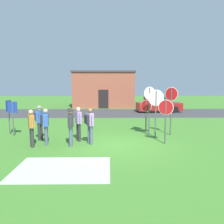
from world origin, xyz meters
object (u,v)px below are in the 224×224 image
(person_with_sunhat, at_px, (71,125))
(person_on_left, at_px, (31,126))
(info_panel_middle, at_px, (9,111))
(stop_sign_tallest, at_px, (146,110))
(stop_sign_rear_left, at_px, (171,103))
(person_holding_notes, at_px, (90,123))
(parked_car_on_street, at_px, (158,105))
(stop_sign_center_cluster, at_px, (166,114))
(info_panel_leftmost, at_px, (13,112))
(person_near_signs, at_px, (45,124))
(person_in_blue, at_px, (78,122))
(person_in_teal, at_px, (39,120))
(stop_sign_nearest, at_px, (156,105))
(stop_sign_leaning_right, at_px, (149,103))

(person_with_sunhat, bearing_deg, person_on_left, -175.96)
(info_panel_middle, bearing_deg, stop_sign_tallest, 4.08)
(stop_sign_rear_left, height_order, person_with_sunhat, stop_sign_rear_left)
(person_holding_notes, bearing_deg, parked_car_on_street, 64.54)
(stop_sign_tallest, height_order, person_on_left, stop_sign_tallest)
(stop_sign_center_cluster, distance_m, info_panel_leftmost, 7.99)
(person_near_signs, height_order, person_in_blue, same)
(person_in_teal, relative_size, person_holding_notes, 1.03)
(person_in_blue, bearing_deg, person_near_signs, -155.19)
(parked_car_on_street, distance_m, stop_sign_nearest, 11.13)
(person_in_blue, distance_m, info_panel_leftmost, 3.85)
(person_on_left, xyz_separation_m, info_panel_middle, (-2.09, 2.60, 0.37))
(stop_sign_tallest, xyz_separation_m, person_on_left, (-5.63, -3.15, -0.33))
(info_panel_middle, bearing_deg, stop_sign_leaning_right, -2.87)
(stop_sign_leaning_right, xyz_separation_m, person_in_teal, (-5.67, -0.90, -0.78))
(stop_sign_leaning_right, xyz_separation_m, person_in_blue, (-3.68, -1.18, -0.84))
(stop_sign_nearest, height_order, info_panel_leftmost, stop_sign_nearest)
(stop_sign_rear_left, xyz_separation_m, info_panel_middle, (-8.94, 0.28, -0.47))
(stop_sign_center_cluster, bearing_deg, info_panel_middle, 165.24)
(stop_sign_rear_left, relative_size, stop_sign_tallest, 1.39)
(person_on_left, height_order, person_with_sunhat, person_with_sunhat)
(stop_sign_nearest, xyz_separation_m, stop_sign_tallest, (-0.29, 1.34, -0.46))
(stop_sign_nearest, bearing_deg, stop_sign_tallest, 102.01)
(stop_sign_nearest, xyz_separation_m, person_with_sunhat, (-4.18, -1.69, -0.76))
(stop_sign_leaning_right, height_order, person_in_blue, stop_sign_leaning_right)
(person_near_signs, relative_size, person_in_teal, 0.97)
(person_with_sunhat, height_order, person_in_blue, person_with_sunhat)
(stop_sign_tallest, bearing_deg, parked_car_on_street, 73.94)
(stop_sign_center_cluster, distance_m, person_holding_notes, 3.57)
(stop_sign_rear_left, bearing_deg, stop_sign_center_cluster, -111.82)
(person_in_teal, relative_size, person_in_blue, 1.03)
(person_on_left, relative_size, person_with_sunhat, 0.97)
(person_in_teal, height_order, info_panel_middle, info_panel_middle)
(info_panel_middle, bearing_deg, person_holding_notes, -24.82)
(stop_sign_center_cluster, height_order, stop_sign_leaning_right, stop_sign_leaning_right)
(person_with_sunhat, bearing_deg, info_panel_middle, 147.00)
(stop_sign_center_cluster, relative_size, person_with_sunhat, 1.21)
(stop_sign_nearest, distance_m, info_panel_leftmost, 7.64)
(person_in_blue, xyz_separation_m, info_panel_leftmost, (-3.66, 1.14, 0.34))
(stop_sign_tallest, distance_m, person_on_left, 6.46)
(stop_sign_leaning_right, bearing_deg, person_with_sunhat, -151.90)
(stop_sign_center_cluster, xyz_separation_m, stop_sign_tallest, (-0.48, 2.71, -0.14))
(person_holding_notes, xyz_separation_m, info_panel_middle, (-4.65, 2.15, 0.34))
(person_in_blue, bearing_deg, stop_sign_nearest, 11.09)
(stop_sign_nearest, distance_m, stop_sign_leaning_right, 0.49)
(stop_sign_rear_left, bearing_deg, person_on_left, -161.33)
(stop_sign_tallest, bearing_deg, info_panel_leftmost, -172.38)
(stop_sign_center_cluster, relative_size, person_on_left, 1.24)
(person_with_sunhat, bearing_deg, parked_car_on_street, 62.06)
(person_on_left, bearing_deg, person_in_blue, 27.78)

